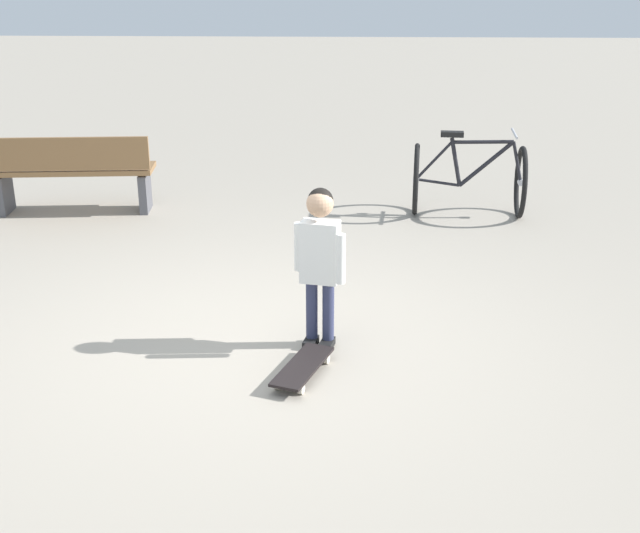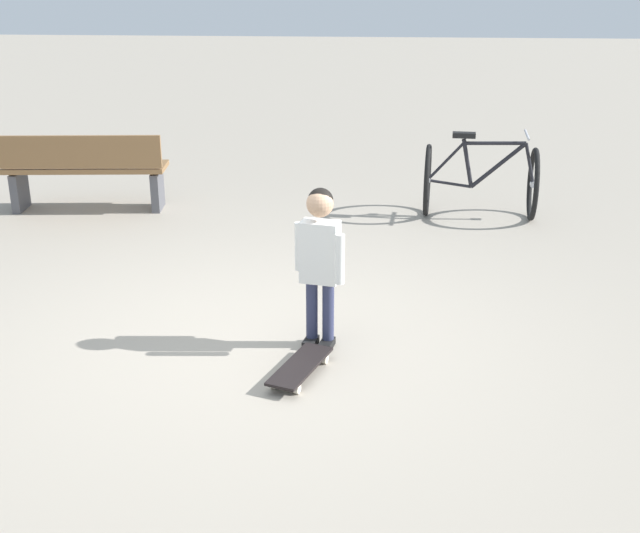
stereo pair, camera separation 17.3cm
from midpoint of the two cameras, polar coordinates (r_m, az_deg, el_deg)
ground_plane at (r=5.37m, az=-6.79°, el=-5.44°), size 50.00×50.00×0.00m
child_person at (r=5.06m, az=-0.99°, el=1.12°), size 0.33×0.28×1.06m
skateboard at (r=4.91m, az=-2.26°, el=-7.15°), size 0.37×0.62×0.07m
bicycle_far at (r=8.08m, az=9.86°, el=6.18°), size 1.12×0.80×0.85m
street_bench at (r=8.43m, az=-17.79°, el=6.40°), size 1.64×0.60×0.80m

